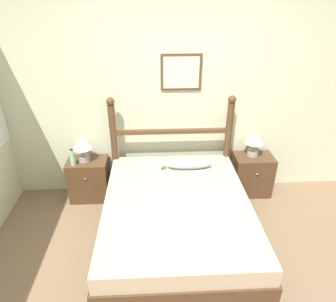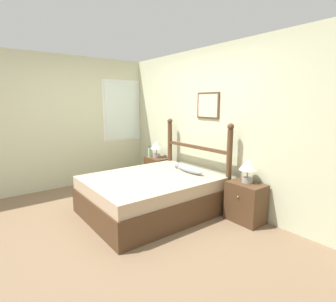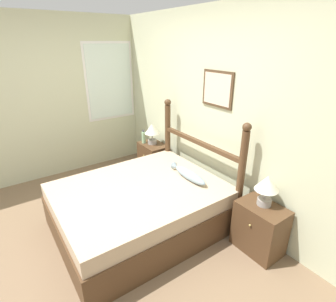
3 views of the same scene
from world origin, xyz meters
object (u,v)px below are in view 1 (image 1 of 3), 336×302
(table_lamp_left, at_px, (82,145))
(bottle, at_px, (72,157))
(bed, at_px, (177,221))
(table_lamp_right, at_px, (255,140))
(nightstand_left, at_px, (89,179))
(nightstand_right, at_px, (252,175))
(fish_pillow, at_px, (187,165))

(table_lamp_left, distance_m, bottle, 0.19)
(bed, xyz_separation_m, table_lamp_right, (1.06, 0.90, 0.51))
(bed, height_order, table_lamp_right, table_lamp_right)
(table_lamp_right, bearing_deg, nightstand_left, -179.10)
(bed, distance_m, bottle, 1.50)
(nightstand_left, bearing_deg, table_lamp_right, 0.90)
(nightstand_left, relative_size, nightstand_right, 1.00)
(table_lamp_right, distance_m, bottle, 2.29)
(nightstand_right, bearing_deg, nightstand_left, 180.00)
(table_lamp_left, distance_m, table_lamp_right, 2.17)
(nightstand_left, xyz_separation_m, table_lamp_right, (2.14, 0.03, 0.51))
(fish_pillow, bearing_deg, nightstand_right, 15.81)
(table_lamp_left, distance_m, fish_pillow, 1.32)
(nightstand_left, bearing_deg, table_lamp_left, 169.27)
(nightstand_left, distance_m, fish_pillow, 1.32)
(nightstand_left, distance_m, nightstand_right, 2.16)
(table_lamp_left, bearing_deg, bed, -38.19)
(table_lamp_left, relative_size, bottle, 1.47)
(table_lamp_left, bearing_deg, nightstand_left, -10.73)
(nightstand_left, distance_m, table_lamp_left, 0.51)
(nightstand_left, bearing_deg, bottle, -146.65)
(table_lamp_left, height_order, table_lamp_right, same)
(table_lamp_left, bearing_deg, table_lamp_right, 0.75)
(nightstand_left, height_order, nightstand_right, same)
(nightstand_left, bearing_deg, nightstand_right, 0.00)
(bed, xyz_separation_m, nightstand_right, (1.08, 0.87, 0.00))
(bottle, bearing_deg, nightstand_left, 33.35)
(table_lamp_right, bearing_deg, bed, -139.69)
(nightstand_right, height_order, fish_pillow, fish_pillow)
(nightstand_right, height_order, table_lamp_left, table_lamp_left)
(bed, relative_size, bottle, 8.27)
(nightstand_right, relative_size, table_lamp_right, 1.65)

